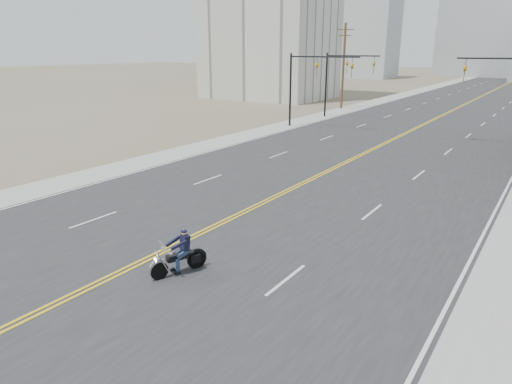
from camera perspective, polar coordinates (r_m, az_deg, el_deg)
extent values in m
plane|color=#776D56|center=(15.90, -20.19, -11.24)|extent=(400.00, 400.00, 0.00)
cube|color=#303033|center=(79.03, 25.72, 10.38)|extent=(20.00, 200.00, 0.01)
cube|color=#A5A5A0|center=(81.54, 17.62, 11.43)|extent=(3.00, 200.00, 0.01)
cylinder|color=black|center=(46.01, 4.31, 12.55)|extent=(0.20, 0.20, 7.00)
cylinder|color=black|center=(44.22, 8.51, 16.38)|extent=(7.00, 0.14, 0.14)
imported|color=#BF8C0C|center=(44.55, 7.63, 15.58)|extent=(0.21, 0.26, 1.30)
imported|color=#BF8C0C|center=(43.09, 11.94, 15.32)|extent=(0.21, 0.26, 1.30)
cylinder|color=black|center=(40.04, 28.86, 14.42)|extent=(7.00, 0.14, 0.14)
imported|color=#BF8C0C|center=(40.45, 24.70, 14.04)|extent=(0.21, 0.26, 1.30)
cylinder|color=black|center=(53.08, 8.73, 13.04)|extent=(0.20, 0.20, 7.00)
cylinder|color=black|center=(51.73, 12.02, 16.32)|extent=(6.00, 0.14, 0.14)
imported|color=#BF8C0C|center=(51.98, 11.34, 15.64)|extent=(0.21, 0.26, 1.30)
imported|color=#BF8C0C|center=(50.88, 14.55, 15.40)|extent=(0.21, 0.26, 1.30)
cylinder|color=brown|center=(60.89, 10.86, 15.12)|extent=(0.30, 0.30, 10.50)
cube|color=brown|center=(60.90, 11.11, 19.30)|extent=(2.20, 0.12, 0.12)
cube|color=brown|center=(60.87, 11.07, 18.65)|extent=(1.60, 0.12, 0.12)
cube|color=#B7BCC6|center=(131.46, 13.86, 18.50)|extent=(14.00, 12.00, 22.00)
cube|color=#ADB2B7|center=(149.81, 26.18, 17.87)|extent=(20.00, 15.00, 26.00)
cube|color=#ADB2B7|center=(151.01, 10.31, 17.36)|extent=(12.00, 12.00, 16.00)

